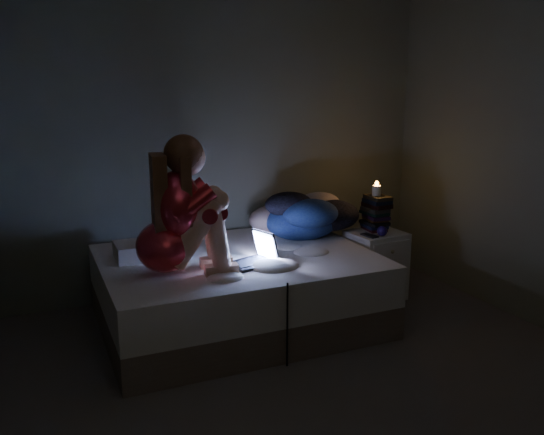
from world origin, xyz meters
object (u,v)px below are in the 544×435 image
woman (163,207)px  nightstand (375,265)px  laptop (250,249)px  phone (368,235)px  candle (376,194)px  bed (238,290)px

woman → nightstand: (1.78, 0.28, -0.69)m
woman → laptop: (0.58, -0.01, -0.34)m
laptop → phone: size_ratio=2.31×
nightstand → candle: size_ratio=6.91×
woman → candle: 1.86m
nightstand → phone: (-0.13, -0.07, 0.28)m
woman → candle: (1.82, 0.36, -0.13)m
woman → nightstand: woman is taller
laptop → candle: bearing=-2.3°
laptop → candle: size_ratio=4.05×
candle → phone: size_ratio=0.57×
bed → woman: (-0.57, -0.23, 0.71)m
woman → candle: size_ratio=11.24×
candle → phone: bearing=-137.4°
bed → nightstand: 1.22m
bed → candle: bearing=6.0°
laptop → nightstand: 1.29m
bed → laptop: size_ratio=5.85×
bed → phone: size_ratio=13.54×
bed → nightstand: nightstand is taller
candle → woman: bearing=-168.8°
candle → laptop: bearing=-163.4°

